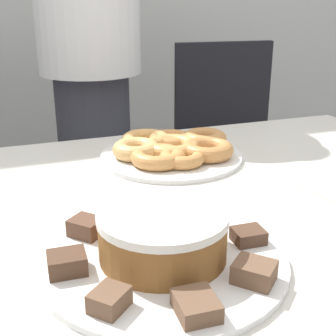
{
  "coord_description": "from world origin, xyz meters",
  "views": [
    {
      "loc": [
        -0.26,
        -0.75,
        1.1
      ],
      "look_at": [
        0.01,
        0.01,
        0.8
      ],
      "focal_mm": 50.0,
      "sensor_mm": 36.0,
      "label": 1
    }
  ],
  "objects_px": {
    "plate_cake": "(163,259)",
    "person_standing": "(90,55)",
    "plate_donuts": "(171,156)",
    "napkin": "(334,186)",
    "frosted_cake": "(163,234)",
    "office_chair_right": "(232,169)"
  },
  "relations": [
    {
      "from": "plate_donuts",
      "to": "frosted_cake",
      "type": "height_order",
      "value": "frosted_cake"
    },
    {
      "from": "person_standing",
      "to": "plate_cake",
      "type": "height_order",
      "value": "person_standing"
    },
    {
      "from": "person_standing",
      "to": "plate_cake",
      "type": "distance_m",
      "value": 1.01
    },
    {
      "from": "office_chair_right",
      "to": "plate_cake",
      "type": "relative_size",
      "value": 2.58
    },
    {
      "from": "person_standing",
      "to": "office_chair_right",
      "type": "relative_size",
      "value": 1.87
    },
    {
      "from": "napkin",
      "to": "plate_donuts",
      "type": "bearing_deg",
      "value": 131.67
    },
    {
      "from": "person_standing",
      "to": "office_chair_right",
      "type": "bearing_deg",
      "value": -0.0
    },
    {
      "from": "plate_donuts",
      "to": "napkin",
      "type": "relative_size",
      "value": 2.13
    },
    {
      "from": "plate_cake",
      "to": "napkin",
      "type": "height_order",
      "value": "plate_cake"
    },
    {
      "from": "office_chair_right",
      "to": "frosted_cake",
      "type": "relative_size",
      "value": 4.98
    },
    {
      "from": "office_chair_right",
      "to": "plate_donuts",
      "type": "bearing_deg",
      "value": -122.99
    },
    {
      "from": "person_standing",
      "to": "napkin",
      "type": "height_order",
      "value": "person_standing"
    },
    {
      "from": "plate_cake",
      "to": "person_standing",
      "type": "bearing_deg",
      "value": 84.53
    },
    {
      "from": "person_standing",
      "to": "plate_donuts",
      "type": "relative_size",
      "value": 5.22
    },
    {
      "from": "office_chair_right",
      "to": "plate_cake",
      "type": "height_order",
      "value": "office_chair_right"
    },
    {
      "from": "plate_cake",
      "to": "plate_donuts",
      "type": "relative_size",
      "value": 1.08
    },
    {
      "from": "frosted_cake",
      "to": "plate_cake",
      "type": "bearing_deg",
      "value": 116.57
    },
    {
      "from": "napkin",
      "to": "frosted_cake",
      "type": "bearing_deg",
      "value": -160.85
    },
    {
      "from": "person_standing",
      "to": "frosted_cake",
      "type": "height_order",
      "value": "person_standing"
    },
    {
      "from": "office_chair_right",
      "to": "frosted_cake",
      "type": "height_order",
      "value": "office_chair_right"
    },
    {
      "from": "office_chair_right",
      "to": "napkin",
      "type": "xyz_separation_m",
      "value": [
        -0.23,
        -0.85,
        0.29
      ]
    },
    {
      "from": "frosted_cake",
      "to": "napkin",
      "type": "relative_size",
      "value": 1.2
    }
  ]
}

